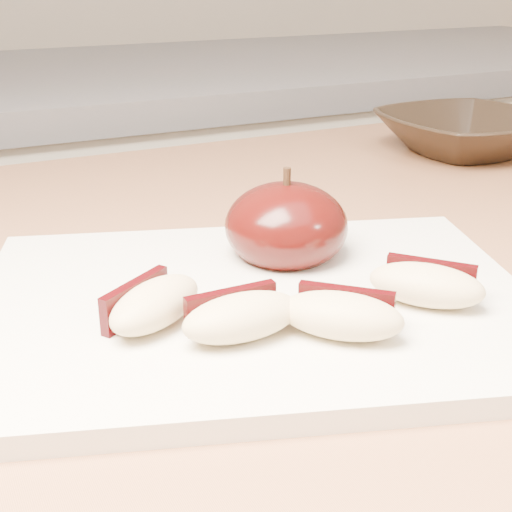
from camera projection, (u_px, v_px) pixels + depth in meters
name	position (u px, v px, depth m)	size (l,w,h in m)	color
back_cabinet	(76.00, 343.00, 1.26)	(2.40, 0.62, 0.94)	silver
cutting_board	(256.00, 305.00, 0.42)	(0.32, 0.24, 0.01)	silver
apple_half	(286.00, 226.00, 0.47)	(0.09, 0.09, 0.07)	black
apple_wedge_a	(153.00, 303.00, 0.38)	(0.07, 0.06, 0.02)	beige
apple_wedge_b	(241.00, 316.00, 0.37)	(0.07, 0.03, 0.02)	beige
apple_wedge_c	(342.00, 315.00, 0.37)	(0.07, 0.07, 0.02)	beige
apple_wedge_d	(427.00, 284.00, 0.40)	(0.07, 0.07, 0.02)	beige
bowl	(465.00, 133.00, 0.77)	(0.18, 0.18, 0.04)	black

